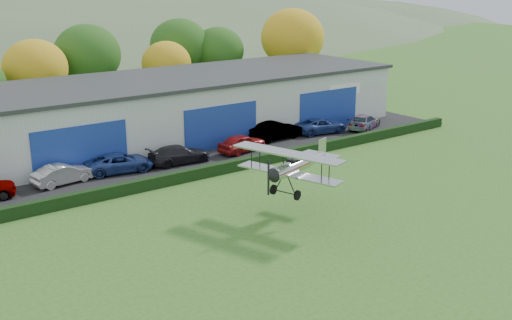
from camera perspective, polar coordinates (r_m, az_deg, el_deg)
ground at (r=32.98m, az=11.17°, el=-8.43°), size 300.00×300.00×0.00m
apron at (r=50.00m, az=-4.44°, el=0.52°), size 48.00×9.00×0.05m
hedge at (r=46.07m, az=-1.23°, el=-0.34°), size 46.00×0.60×0.80m
hangar at (r=56.20m, az=-6.61°, el=4.99°), size 40.60×12.60×5.30m
tree_belt at (r=65.23m, az=-15.61°, el=8.71°), size 75.70×13.22×10.12m
car_1 at (r=44.55m, az=-17.20°, el=-1.22°), size 4.39×2.04×1.39m
car_2 at (r=46.19m, az=-12.33°, el=-0.25°), size 5.26×3.11×1.37m
car_3 at (r=47.57m, az=-7.05°, el=0.52°), size 4.94×2.25×1.40m
car_4 at (r=50.31m, az=-1.30°, el=1.55°), size 4.50×2.38×1.46m
car_5 at (r=54.16m, az=1.76°, el=2.73°), size 5.04×1.90×1.64m
car_6 at (r=56.78m, az=5.97°, el=3.14°), size 5.18×3.10×1.35m
car_7 at (r=58.97m, az=9.87°, el=3.47°), size 4.96×3.55×1.33m
biplane at (r=36.43m, az=3.67°, el=-0.40°), size 6.24×7.07×2.64m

